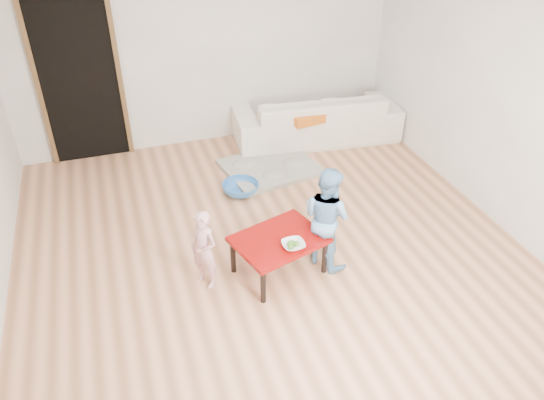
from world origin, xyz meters
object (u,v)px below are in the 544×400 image
child_blue (327,217)px  child_pink (204,250)px  basin (240,188)px  red_table (279,255)px  bowl (293,245)px  sofa (316,116)px

child_blue → child_pink: bearing=61.4°
child_blue → basin: child_blue is taller
child_pink → basin: child_pink is taller
red_table → child_blue: child_blue is taller
child_pink → bowl: bearing=39.2°
red_table → sofa: bearing=60.9°
red_table → basin: 1.46m
child_pink → basin: bearing=118.4°
bowl → child_pink: 0.81m
basin → bowl: bearing=-87.9°
sofa → bowl: (-1.33, -2.69, 0.10)m
sofa → child_blue: (-0.92, -2.51, 0.19)m
sofa → child_blue: bearing=75.1°
bowl → child_pink: size_ratio=0.26×
child_pink → sofa: bearing=105.1°
bowl → child_pink: child_pink is taller
sofa → child_pink: child_pink is taller
sofa → child_blue: child_blue is taller
bowl → child_blue: (0.40, 0.19, 0.09)m
sofa → bowl: sofa is taller
sofa → basin: sofa is taller
sofa → red_table: size_ratio=2.78×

